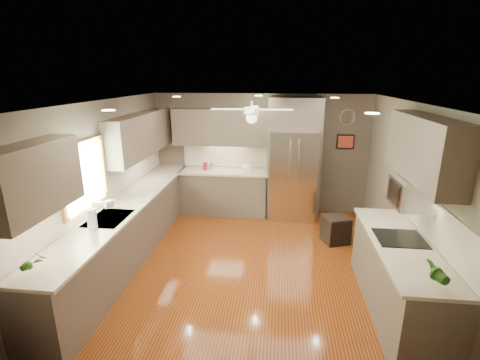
% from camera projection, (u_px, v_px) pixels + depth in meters
% --- Properties ---
extents(floor, '(5.00, 5.00, 0.00)m').
position_uv_depth(floor, '(249.00, 267.00, 5.38)').
color(floor, '#51180A').
rests_on(floor, ground).
extents(ceiling, '(5.00, 5.00, 0.00)m').
position_uv_depth(ceiling, '(250.00, 103.00, 4.66)').
color(ceiling, white).
rests_on(ceiling, ground).
extents(wall_back, '(4.50, 0.00, 4.50)m').
position_uv_depth(wall_back, '(260.00, 154.00, 7.40)').
color(wall_back, brown).
rests_on(wall_back, ground).
extents(wall_front, '(4.50, 0.00, 4.50)m').
position_uv_depth(wall_front, '(220.00, 294.00, 2.64)').
color(wall_front, brown).
rests_on(wall_front, ground).
extents(wall_left, '(0.00, 5.00, 5.00)m').
position_uv_depth(wall_left, '(102.00, 185.00, 5.27)').
color(wall_left, brown).
rests_on(wall_left, ground).
extents(wall_right, '(0.00, 5.00, 5.00)m').
position_uv_depth(wall_right, '(412.00, 197.00, 4.77)').
color(wall_right, brown).
rests_on(wall_right, ground).
extents(canister_a, '(0.13, 0.13, 0.16)m').
position_uv_depth(canister_a, '(205.00, 166.00, 7.29)').
color(canister_a, maroon).
rests_on(canister_a, back_run).
extents(canister_b, '(0.08, 0.08, 0.13)m').
position_uv_depth(canister_b, '(211.00, 166.00, 7.34)').
color(canister_b, silver).
rests_on(canister_b, back_run).
extents(soap_bottle, '(0.13, 0.13, 0.21)m').
position_uv_depth(soap_bottle, '(109.00, 203.00, 5.11)').
color(soap_bottle, white).
rests_on(soap_bottle, left_run).
extents(potted_plant_left, '(0.18, 0.14, 0.30)m').
position_uv_depth(potted_plant_left, '(36.00, 261.00, 3.42)').
color(potted_plant_left, '#275819').
rests_on(potted_plant_left, left_run).
extents(potted_plant_right, '(0.20, 0.18, 0.31)m').
position_uv_depth(potted_plant_right, '(436.00, 272.00, 3.24)').
color(potted_plant_right, '#275819').
rests_on(potted_plant_right, right_run).
extents(bowl, '(0.27, 0.27, 0.05)m').
position_uv_depth(bowl, '(247.00, 169.00, 7.26)').
color(bowl, '#C9B597').
rests_on(bowl, back_run).
extents(left_run, '(0.65, 4.70, 1.45)m').
position_uv_depth(left_run, '(129.00, 228.00, 5.60)').
color(left_run, '#4D4438').
rests_on(left_run, ground).
extents(back_run, '(1.85, 0.65, 1.45)m').
position_uv_depth(back_run, '(225.00, 191.00, 7.42)').
color(back_run, '#4D4438').
rests_on(back_run, ground).
extents(uppers, '(4.50, 4.70, 0.95)m').
position_uv_depth(uppers, '(208.00, 139.00, 5.60)').
color(uppers, '#4D4438').
rests_on(uppers, wall_left).
extents(window, '(0.05, 1.12, 0.92)m').
position_uv_depth(window, '(83.00, 175.00, 4.70)').
color(window, '#BFF2B2').
rests_on(window, wall_left).
extents(sink, '(0.50, 0.70, 0.32)m').
position_uv_depth(sink, '(109.00, 220.00, 4.86)').
color(sink, silver).
rests_on(sink, left_run).
extents(refrigerator, '(1.06, 0.75, 2.45)m').
position_uv_depth(refrigerator, '(293.00, 161.00, 7.01)').
color(refrigerator, silver).
rests_on(refrigerator, ground).
extents(right_run, '(0.70, 2.20, 1.45)m').
position_uv_depth(right_run, '(399.00, 276.00, 4.27)').
color(right_run, '#4D4438').
rests_on(right_run, ground).
extents(microwave, '(0.43, 0.55, 0.34)m').
position_uv_depth(microwave, '(412.00, 193.00, 4.21)').
color(microwave, silver).
rests_on(microwave, wall_right).
extents(ceiling_fan, '(1.18, 1.18, 0.32)m').
position_uv_depth(ceiling_fan, '(252.00, 113.00, 4.99)').
color(ceiling_fan, white).
rests_on(ceiling_fan, ceiling).
extents(recessed_lights, '(2.84, 3.14, 0.01)m').
position_uv_depth(recessed_lights, '(250.00, 101.00, 5.05)').
color(recessed_lights, white).
rests_on(recessed_lights, ceiling).
extents(wall_clock, '(0.30, 0.03, 0.30)m').
position_uv_depth(wall_clock, '(348.00, 117.00, 6.96)').
color(wall_clock, white).
rests_on(wall_clock, wall_back).
extents(framed_print, '(0.36, 0.03, 0.30)m').
position_uv_depth(framed_print, '(345.00, 142.00, 7.10)').
color(framed_print, black).
rests_on(framed_print, wall_back).
extents(stool, '(0.52, 0.52, 0.48)m').
position_uv_depth(stool, '(335.00, 229.00, 6.15)').
color(stool, black).
rests_on(stool, ground).
extents(paper_towel, '(0.12, 0.12, 0.29)m').
position_uv_depth(paper_towel, '(92.00, 219.00, 4.46)').
color(paper_towel, white).
rests_on(paper_towel, left_run).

